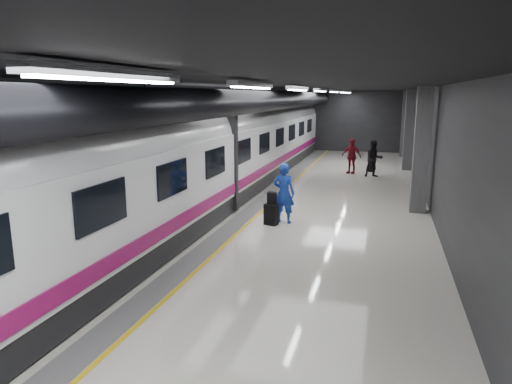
% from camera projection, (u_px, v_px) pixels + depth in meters
% --- Properties ---
extents(ground, '(40.00, 40.00, 0.00)m').
position_uv_depth(ground, '(284.00, 216.00, 16.08)').
color(ground, beige).
rests_on(ground, ground).
extents(platform_hall, '(10.02, 40.02, 4.51)m').
position_uv_depth(platform_hall, '(283.00, 114.00, 16.32)').
color(platform_hall, black).
rests_on(platform_hall, ground).
extents(train, '(3.05, 38.00, 4.05)m').
position_uv_depth(train, '(197.00, 155.00, 16.52)').
color(train, black).
rests_on(train, ground).
extents(traveler_main, '(0.78, 0.55, 2.02)m').
position_uv_depth(traveler_main, '(284.00, 193.00, 15.11)').
color(traveler_main, blue).
rests_on(traveler_main, ground).
extents(suitcase_main, '(0.49, 0.38, 0.70)m').
position_uv_depth(suitcase_main, '(271.00, 214.00, 14.97)').
color(suitcase_main, black).
rests_on(suitcase_main, ground).
extents(shoulder_bag, '(0.30, 0.18, 0.38)m').
position_uv_depth(shoulder_bag, '(272.00, 198.00, 14.86)').
color(shoulder_bag, black).
rests_on(shoulder_bag, suitcase_main).
extents(traveler_far_a, '(1.10, 0.97, 1.90)m').
position_uv_depth(traveler_far_a, '(374.00, 159.00, 23.67)').
color(traveler_far_a, black).
rests_on(traveler_far_a, ground).
extents(traveler_far_b, '(1.20, 0.85, 1.89)m').
position_uv_depth(traveler_far_b, '(351.00, 156.00, 24.74)').
color(traveler_far_b, maroon).
rests_on(traveler_far_b, ground).
extents(suitcase_far, '(0.35, 0.24, 0.48)m').
position_uv_depth(suitcase_far, '(372.00, 168.00, 25.35)').
color(suitcase_far, black).
rests_on(suitcase_far, ground).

